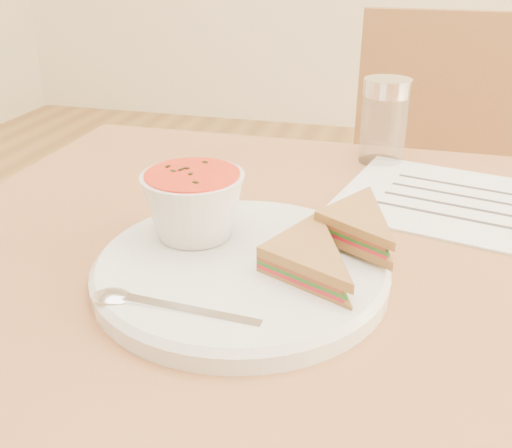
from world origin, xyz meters
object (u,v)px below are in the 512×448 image
(chair_far, at_px, (432,239))
(plate, at_px, (241,270))
(soup_bowl, at_px, (194,208))
(condiment_shaker, at_px, (384,121))

(chair_far, relative_size, plate, 3.21)
(soup_bowl, bearing_deg, plate, -30.91)
(plate, bearing_deg, chair_far, 72.60)
(chair_far, xyz_separation_m, condiment_shaker, (-0.12, -0.34, 0.35))
(condiment_shaker, bearing_deg, plate, -106.20)
(soup_bowl, bearing_deg, condiment_shaker, 63.60)
(condiment_shaker, bearing_deg, chair_far, 71.31)
(chair_far, bearing_deg, condiment_shaker, 72.03)
(chair_far, height_order, condiment_shaker, chair_far)
(chair_far, distance_m, plate, 0.81)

